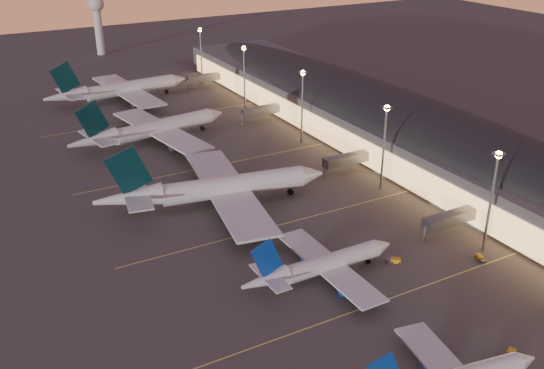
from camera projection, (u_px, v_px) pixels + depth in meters
The scene contains 12 objects.
ground at pixel (363, 291), 131.93m from camera, with size 700.00×700.00×0.00m, color #403E3B.
airliner_narrow_north at pixel (320, 265), 134.60m from camera, with size 38.80×34.49×13.92m.
airliner_wide_near at pixel (215, 189), 167.13m from camera, with size 64.79×59.75×20.78m.
airliner_wide_mid at pixel (152, 129), 212.80m from camera, with size 60.04×55.35×19.25m.
airliner_wide_far at pixel (119, 90), 258.19m from camera, with size 62.92×57.58×20.12m.
terminal_building at pixel (383, 117), 213.04m from camera, with size 56.35×255.00×17.46m.
light_masts at pixel (335, 110), 192.11m from camera, with size 2.20×217.20×25.90m.
radar_tower at pixel (97, 15), 334.07m from camera, with size 9.00×9.00×32.50m.
lane_markings at pixel (274, 216), 163.76m from camera, with size 90.00×180.36×0.00m.
baggage_tug_a at pixel (510, 354), 112.75m from camera, with size 3.39×2.39×0.94m.
baggage_tug_c at pixel (394, 260), 142.44m from camera, with size 3.62×3.06×1.03m.
baggage_tug_d at pixel (481, 258), 143.35m from camera, with size 2.52×3.53×0.98m.
Camera 1 is at (-70.66, -86.85, 76.21)m, focal length 40.00 mm.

